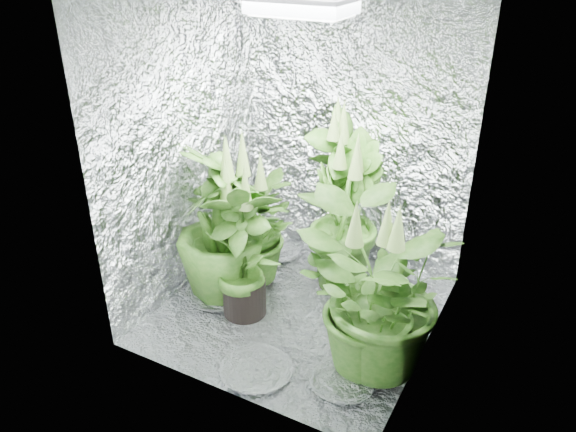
% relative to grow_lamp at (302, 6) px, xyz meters
% --- Properties ---
extents(ground, '(1.60, 1.60, 0.00)m').
position_rel_grow_lamp_xyz_m(ground, '(0.00, 0.00, -1.83)').
color(ground, silver).
rests_on(ground, ground).
extents(walls, '(1.62, 1.62, 2.00)m').
position_rel_grow_lamp_xyz_m(walls, '(0.00, 0.00, -0.83)').
color(walls, silver).
rests_on(walls, ground).
extents(grow_lamp, '(0.50, 0.30, 0.22)m').
position_rel_grow_lamp_xyz_m(grow_lamp, '(0.00, 0.00, 0.00)').
color(grow_lamp, gray).
rests_on(grow_lamp, ceiling).
extents(plant_a, '(0.85, 0.85, 0.91)m').
position_rel_grow_lamp_xyz_m(plant_a, '(-0.45, 0.17, -1.40)').
color(plant_a, black).
rests_on(plant_a, ground).
extents(plant_b, '(0.82, 0.82, 1.21)m').
position_rel_grow_lamp_xyz_m(plant_b, '(0.02, 0.64, -1.26)').
color(plant_b, black).
rests_on(plant_b, ground).
extents(plant_c, '(0.73, 0.73, 1.08)m').
position_rel_grow_lamp_xyz_m(plant_c, '(0.11, 0.40, -1.33)').
color(plant_c, black).
rests_on(plant_c, ground).
extents(plant_d, '(0.79, 0.79, 1.11)m').
position_rel_grow_lamp_xyz_m(plant_d, '(-0.52, -0.07, -1.31)').
color(plant_d, black).
rests_on(plant_d, ground).
extents(plant_e, '(1.11, 1.11, 1.04)m').
position_rel_grow_lamp_xyz_m(plant_e, '(0.60, -0.30, -1.33)').
color(plant_e, black).
rests_on(plant_e, ground).
extents(plant_f, '(0.66, 0.66, 1.00)m').
position_rel_grow_lamp_xyz_m(plant_f, '(-0.29, -0.17, -1.37)').
color(plant_f, black).
rests_on(plant_f, ground).
extents(circulation_fan, '(0.15, 0.28, 0.33)m').
position_rel_grow_lamp_xyz_m(circulation_fan, '(0.62, 0.32, -1.69)').
color(circulation_fan, black).
rests_on(circulation_fan, ground).
extents(plant_label, '(0.06, 0.03, 0.09)m').
position_rel_grow_lamp_xyz_m(plant_label, '(0.66, -0.33, -1.53)').
color(plant_label, white).
rests_on(plant_label, plant_e).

